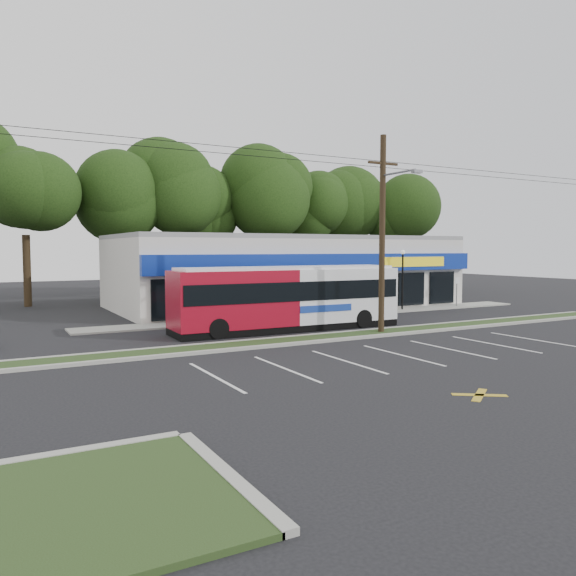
# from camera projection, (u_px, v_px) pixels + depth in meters

# --- Properties ---
(ground) EXTENTS (120.00, 120.00, 0.00)m
(ground) POSITION_uv_depth(u_px,v_px,m) (344.00, 341.00, 26.31)
(ground) COLOR black
(ground) RESTS_ON ground
(grass_strip) EXTENTS (40.00, 1.60, 0.12)m
(grass_strip) POSITION_uv_depth(u_px,v_px,m) (332.00, 337.00, 27.18)
(grass_strip) COLOR #253315
(grass_strip) RESTS_ON ground
(curb_south) EXTENTS (40.00, 0.25, 0.14)m
(curb_south) POSITION_uv_depth(u_px,v_px,m) (342.00, 339.00, 26.44)
(curb_south) COLOR #9E9E93
(curb_south) RESTS_ON ground
(curb_north) EXTENTS (40.00, 0.25, 0.14)m
(curb_north) POSITION_uv_depth(u_px,v_px,m) (322.00, 334.00, 27.92)
(curb_north) COLOR #9E9E93
(curb_north) RESTS_ON ground
(sidewalk) EXTENTS (32.00, 2.20, 0.10)m
(sidewalk) POSITION_uv_depth(u_px,v_px,m) (329.00, 315.00, 36.58)
(sidewalk) COLOR #9E9E93
(sidewalk) RESTS_ON ground
(strip_mall) EXTENTS (25.00, 12.55, 5.30)m
(strip_mall) POSITION_uv_depth(u_px,v_px,m) (285.00, 271.00, 42.68)
(strip_mall) COLOR silver
(strip_mall) RESTS_ON ground
(utility_pole) EXTENTS (50.00, 2.77, 10.00)m
(utility_pole) POSITION_uv_depth(u_px,v_px,m) (381.00, 227.00, 28.10)
(utility_pole) COLOR black
(utility_pole) RESTS_ON ground
(lamp_post) EXTENTS (0.30, 0.30, 4.25)m
(lamp_post) POSITION_uv_depth(u_px,v_px,m) (403.00, 273.00, 39.11)
(lamp_post) COLOR black
(lamp_post) RESTS_ON ground
(sign_post) EXTENTS (0.45, 0.10, 2.23)m
(sign_post) POSITION_uv_depth(u_px,v_px,m) (457.00, 286.00, 41.39)
(sign_post) COLOR #59595E
(sign_post) RESTS_ON ground
(tree_line) EXTENTS (46.76, 6.76, 11.83)m
(tree_line) POSITION_uv_depth(u_px,v_px,m) (217.00, 203.00, 50.37)
(tree_line) COLOR black
(tree_line) RESTS_ON ground
(metrobus) EXTENTS (12.68, 2.94, 3.39)m
(metrobus) POSITION_uv_depth(u_px,v_px,m) (288.00, 296.00, 29.89)
(metrobus) COLOR maroon
(metrobus) RESTS_ON ground
(car_dark) EXTENTS (4.75, 2.28, 1.56)m
(car_dark) POSITION_uv_depth(u_px,v_px,m) (347.00, 309.00, 32.99)
(car_dark) COLOR black
(car_dark) RESTS_ON ground
(pedestrian_a) EXTENTS (0.76, 0.60, 1.82)m
(pedestrian_a) POSITION_uv_depth(u_px,v_px,m) (341.00, 302.00, 36.21)
(pedestrian_a) COLOR silver
(pedestrian_a) RESTS_ON ground
(pedestrian_b) EXTENTS (1.15, 1.09, 1.86)m
(pedestrian_b) POSITION_uv_depth(u_px,v_px,m) (355.00, 305.00, 33.86)
(pedestrian_b) COLOR silver
(pedestrian_b) RESTS_ON ground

